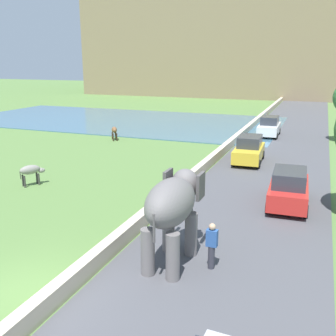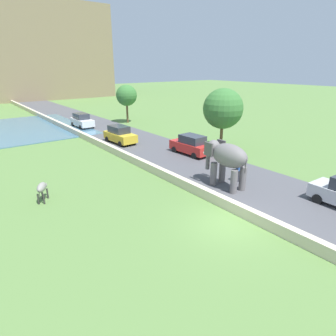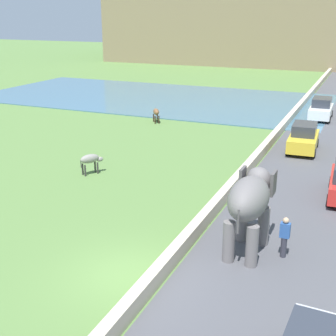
% 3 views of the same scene
% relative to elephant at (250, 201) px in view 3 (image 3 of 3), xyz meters
% --- Properties ---
extents(ground_plane, '(220.00, 220.00, 0.00)m').
position_rel_elephant_xyz_m(ground_plane, '(-3.43, -3.33, -2.04)').
color(ground_plane, '#567A3D').
extents(road_surface, '(7.00, 120.00, 0.06)m').
position_rel_elephant_xyz_m(road_surface, '(1.57, 16.67, -2.01)').
color(road_surface, '#4C4C51').
rests_on(road_surface, ground).
extents(barrier_wall, '(0.40, 110.00, 0.61)m').
position_rel_elephant_xyz_m(barrier_wall, '(-2.23, 14.67, -1.73)').
color(barrier_wall, beige).
rests_on(barrier_wall, ground).
extents(lake, '(36.00, 18.00, 0.08)m').
position_rel_elephant_xyz_m(lake, '(-17.43, 28.38, -2.00)').
color(lake, '#426B84').
rests_on(lake, ground).
extents(elephant, '(1.42, 3.47, 2.99)m').
position_rel_elephant_xyz_m(elephant, '(0.00, 0.00, 0.00)').
color(elephant, slate).
rests_on(elephant, ground).
extents(person_beside_elephant, '(0.36, 0.22, 1.63)m').
position_rel_elephant_xyz_m(person_beside_elephant, '(1.34, -0.01, -1.16)').
color(person_beside_elephant, '#33333D').
rests_on(person_beside_elephant, ground).
extents(car_yellow, '(1.95, 4.08, 1.80)m').
position_rel_elephant_xyz_m(car_yellow, '(-0.00, 14.38, -1.14)').
color(car_yellow, gold).
rests_on(car_yellow, ground).
extents(car_white, '(1.85, 4.03, 1.80)m').
position_rel_elephant_xyz_m(car_white, '(-0.00, 24.58, -1.14)').
color(car_white, white).
rests_on(car_white, ground).
extents(cow_brown, '(1.06, 1.33, 1.15)m').
position_rel_elephant_xyz_m(cow_brown, '(-12.18, 18.06, -1.20)').
color(cow_brown, brown).
rests_on(cow_brown, ground).
extents(cow_grey, '(1.00, 1.36, 1.15)m').
position_rel_elephant_xyz_m(cow_grey, '(-10.18, 5.14, -1.20)').
color(cow_grey, gray).
rests_on(cow_grey, ground).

